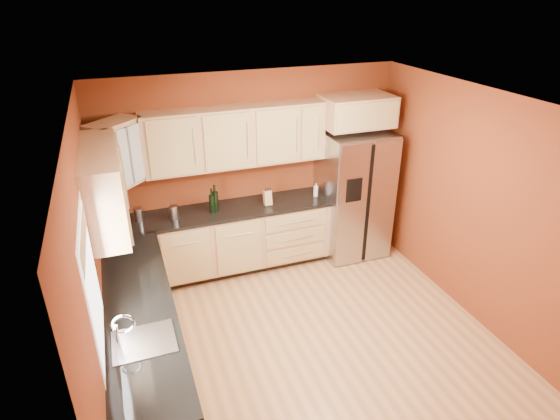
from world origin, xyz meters
name	(u,v)px	position (x,y,z in m)	size (l,w,h in m)	color
floor	(308,341)	(0.00, 0.00, 0.00)	(4.00, 4.00, 0.00)	#AA7541
ceiling	(316,106)	(0.00, 0.00, 2.60)	(4.00, 4.00, 0.00)	white
wall_back	(252,169)	(0.00, 2.00, 1.30)	(4.00, 0.04, 2.60)	maroon
wall_front	(440,388)	(0.00, -2.00, 1.30)	(4.00, 0.04, 2.60)	maroon
wall_left	(95,278)	(-2.00, 0.00, 1.30)	(0.04, 4.00, 2.60)	maroon
wall_right	(477,208)	(2.00, 0.00, 1.30)	(0.04, 4.00, 2.60)	maroon
base_cabinets_back	(221,242)	(-0.55, 1.70, 0.44)	(2.90, 0.60, 0.88)	#A87651
base_cabinets_left	(144,347)	(-1.70, 0.00, 0.44)	(0.60, 2.80, 0.88)	#A87651
countertop_back	(219,212)	(-0.55, 1.69, 0.90)	(2.90, 0.62, 0.04)	black
countertop_left	(139,308)	(-1.69, 0.00, 0.90)	(0.62, 2.80, 0.04)	black
upper_cabinets_back	(236,137)	(-0.25, 1.83, 1.83)	(2.30, 0.33, 0.75)	#A87651
upper_cabinets_left	(104,187)	(-1.83, 0.72, 1.83)	(0.33, 1.35, 0.75)	#A87651
corner_upper_cabinet	(117,154)	(-1.67, 1.67, 1.83)	(0.62, 0.33, 0.75)	#A87651
over_fridge_cabinet	(356,111)	(1.35, 1.70, 2.05)	(0.92, 0.60, 0.40)	#A87651
refrigerator	(353,194)	(1.35, 1.62, 0.89)	(0.90, 0.75, 1.78)	silver
window	(93,285)	(-1.98, -0.50, 1.55)	(0.03, 0.90, 1.00)	white
sink_faucet	(142,327)	(-1.69, -0.50, 1.07)	(0.50, 0.42, 0.30)	silver
canister_left	(139,215)	(-1.54, 1.74, 1.01)	(0.10, 0.10, 0.17)	silver
canister_right	(174,213)	(-1.13, 1.63, 1.01)	(0.11, 0.11, 0.18)	silver
wine_bottle_a	(212,201)	(-0.64, 1.66, 1.08)	(0.07, 0.07, 0.33)	black
wine_bottle_b	(215,198)	(-0.59, 1.69, 1.10)	(0.08, 0.08, 0.36)	black
knife_block	(268,198)	(0.09, 1.65, 1.02)	(0.10, 0.09, 0.20)	tan
soap_dispenser	(316,190)	(0.80, 1.68, 1.01)	(0.06, 0.06, 0.18)	silver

